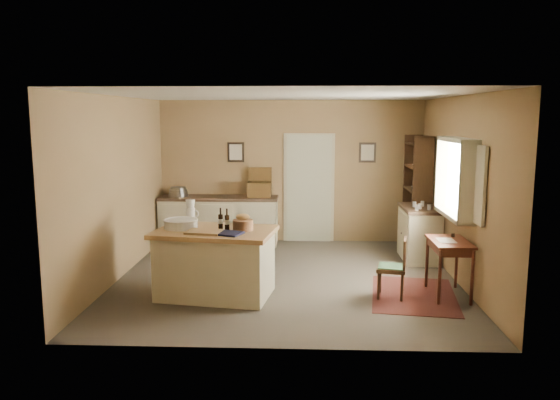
# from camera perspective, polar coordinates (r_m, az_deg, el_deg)

# --- Properties ---
(ground) EXTENTS (5.00, 5.00, 0.00)m
(ground) POSITION_cam_1_polar(r_m,az_deg,el_deg) (8.26, 0.70, -8.16)
(ground) COLOR brown
(ground) RESTS_ON ground
(wall_back) EXTENTS (5.00, 0.10, 2.70)m
(wall_back) POSITION_cam_1_polar(r_m,az_deg,el_deg) (10.46, 1.13, 2.99)
(wall_back) COLOR #8E704B
(wall_back) RESTS_ON ground
(wall_front) EXTENTS (5.00, 0.10, 2.70)m
(wall_front) POSITION_cam_1_polar(r_m,az_deg,el_deg) (5.51, -0.06, -2.34)
(wall_front) COLOR #8E704B
(wall_front) RESTS_ON ground
(wall_left) EXTENTS (0.10, 5.00, 2.70)m
(wall_left) POSITION_cam_1_polar(r_m,az_deg,el_deg) (8.43, -16.54, 1.20)
(wall_left) COLOR #8E704B
(wall_left) RESTS_ON ground
(wall_right) EXTENTS (0.10, 5.00, 2.70)m
(wall_right) POSITION_cam_1_polar(r_m,az_deg,el_deg) (8.29, 18.27, 0.99)
(wall_right) COLOR #8E704B
(wall_right) RESTS_ON ground
(ceiling) EXTENTS (5.00, 5.00, 0.00)m
(ceiling) POSITION_cam_1_polar(r_m,az_deg,el_deg) (7.91, 0.74, 10.89)
(ceiling) COLOR silver
(ceiling) RESTS_ON wall_back
(door) EXTENTS (0.97, 0.06, 2.11)m
(door) POSITION_cam_1_polar(r_m,az_deg,el_deg) (10.46, 3.04, 1.35)
(door) COLOR beige
(door) RESTS_ON ground
(framed_prints) EXTENTS (2.82, 0.02, 0.38)m
(framed_prints) POSITION_cam_1_polar(r_m,az_deg,el_deg) (10.40, 2.24, 5.00)
(framed_prints) COLOR black
(framed_prints) RESTS_ON ground
(window) EXTENTS (0.25, 1.99, 1.12)m
(window) POSITION_cam_1_polar(r_m,az_deg,el_deg) (8.05, 18.20, 2.21)
(window) COLOR beige
(window) RESTS_ON ground
(work_island) EXTENTS (1.69, 1.24, 1.20)m
(work_island) POSITION_cam_1_polar(r_m,az_deg,el_deg) (7.43, -6.83, -6.34)
(work_island) COLOR beige
(work_island) RESTS_ON ground
(sideboard) EXTENTS (2.24, 0.63, 1.18)m
(sideboard) POSITION_cam_1_polar(r_m,az_deg,el_deg) (10.40, -6.33, -1.93)
(sideboard) COLOR beige
(sideboard) RESTS_ON ground
(rug) EXTENTS (1.31, 1.73, 0.01)m
(rug) POSITION_cam_1_polar(r_m,az_deg,el_deg) (7.73, 13.80, -9.61)
(rug) COLOR #4E1F1A
(rug) RESTS_ON ground
(writing_desk) EXTENTS (0.49, 0.80, 0.82)m
(writing_desk) POSITION_cam_1_polar(r_m,az_deg,el_deg) (7.66, 17.29, -4.82)
(writing_desk) COLOR #3C1910
(writing_desk) RESTS_ON ground
(desk_chair) EXTENTS (0.44, 0.44, 0.79)m
(desk_chair) POSITION_cam_1_polar(r_m,az_deg,el_deg) (7.47, 11.54, -7.04)
(desk_chair) COLOR #311E11
(desk_chair) RESTS_ON ground
(right_cabinet) EXTENTS (0.58, 1.04, 0.99)m
(right_cabinet) POSITION_cam_1_polar(r_m,az_deg,el_deg) (9.49, 14.35, -3.35)
(right_cabinet) COLOR beige
(right_cabinet) RESTS_ON ground
(shelving_unit) EXTENTS (0.35, 0.93, 2.06)m
(shelving_unit) POSITION_cam_1_polar(r_m,az_deg,el_deg) (10.22, 14.37, 0.76)
(shelving_unit) COLOR #311E11
(shelving_unit) RESTS_ON ground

